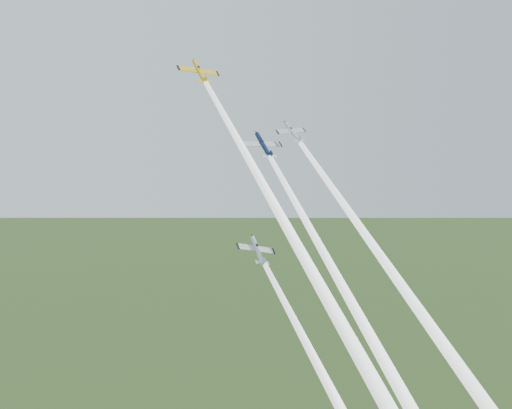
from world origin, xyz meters
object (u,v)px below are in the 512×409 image
plane_yellow (200,72)px  plane_silver_low (257,250)px  plane_navy (263,145)px  plane_silver_right (293,132)px

plane_yellow → plane_silver_low: (8.08, -11.54, -33.17)m
plane_yellow → plane_silver_low: 36.03m
plane_navy → plane_silver_right: bearing=-25.5°
plane_silver_low → plane_yellow: bearing=109.3°
plane_yellow → plane_navy: (11.31, -4.82, -14.05)m
plane_yellow → plane_navy: 18.66m
plane_navy → plane_silver_low: plane_navy is taller
plane_navy → plane_silver_right: plane_silver_right is taller
plane_navy → plane_silver_right: size_ratio=1.26×
plane_silver_low → plane_navy: bearing=48.7°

